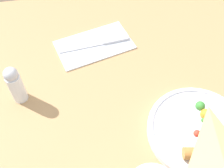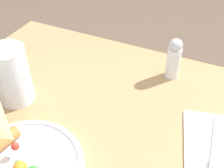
# 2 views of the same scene
# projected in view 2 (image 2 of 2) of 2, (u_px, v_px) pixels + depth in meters

# --- Properties ---
(plate_pizza) EXTENTS (0.21, 0.21, 0.05)m
(plate_pizza) POSITION_uv_depth(u_px,v_px,m) (21.00, 167.00, 0.47)
(plate_pizza) COLOR white
(plate_pizza) RESTS_ON dining_table
(milk_glass) EXTENTS (0.08, 0.08, 0.13)m
(milk_glass) POSITION_uv_depth(u_px,v_px,m) (12.00, 76.00, 0.58)
(milk_glass) COLOR white
(milk_glass) RESTS_ON dining_table
(napkin_folded) EXTENTS (0.22, 0.16, 0.00)m
(napkin_folded) POSITION_uv_depth(u_px,v_px,m) (216.00, 153.00, 0.51)
(napkin_folded) COLOR silver
(napkin_folded) RESTS_ON dining_table
(butter_knife) EXTENTS (0.19, 0.04, 0.01)m
(butter_knife) POSITION_uv_depth(u_px,v_px,m) (216.00, 155.00, 0.50)
(butter_knife) COLOR #B2B2B7
(butter_knife) RESTS_ON napkin_folded
(salt_shaker) EXTENTS (0.03, 0.03, 0.10)m
(salt_shaker) POSITION_uv_depth(u_px,v_px,m) (174.00, 58.00, 0.65)
(salt_shaker) COLOR white
(salt_shaker) RESTS_ON dining_table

